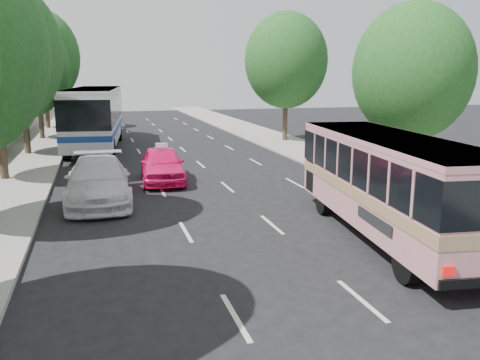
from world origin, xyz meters
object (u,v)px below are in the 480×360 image
object	(u,v)px
tour_coach_front	(95,113)
pink_taxi	(162,165)
tour_coach_rear	(85,110)
white_pickup	(98,181)
pink_bus	(391,176)

from	to	relation	value
tour_coach_front	pink_taxi	bearing A→B (deg)	-71.21
tour_coach_front	tour_coach_rear	world-z (taller)	tour_coach_front
white_pickup	tour_coach_front	distance (m)	15.25
white_pickup	tour_coach_front	bearing A→B (deg)	90.82
pink_bus	tour_coach_rear	bearing A→B (deg)	114.19
tour_coach_front	tour_coach_rear	distance (m)	7.06
white_pickup	tour_coach_rear	world-z (taller)	tour_coach_rear
tour_coach_front	white_pickup	bearing A→B (deg)	-84.76
white_pickup	tour_coach_rear	bearing A→B (deg)	92.87
pink_bus	white_pickup	distance (m)	10.99
pink_taxi	white_pickup	xyz separation A→B (m)	(-2.88, -3.22, 0.04)
pink_taxi	white_pickup	bearing A→B (deg)	-128.19
pink_taxi	tour_coach_rear	distance (m)	19.37
pink_bus	pink_taxi	size ratio (longest dim) A/B	2.08
pink_bus	white_pickup	size ratio (longest dim) A/B	1.69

